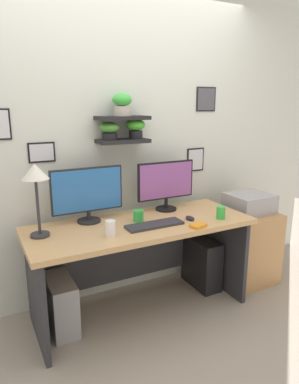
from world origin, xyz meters
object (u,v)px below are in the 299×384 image
coffee_mug (139,216)px  water_cup (111,228)px  computer_tower_left (61,304)px  keyboard (155,225)px  computer_tower_right (201,262)px  computer_mouse (190,218)px  printer (249,203)px  monitor_left (87,193)px  scissors_tray (198,226)px  monitor_right (166,184)px  drawer_cabinet (246,245)px  pen_cup (221,213)px  desk_lamp (36,179)px  desk (138,245)px

coffee_mug → water_cup: 0.36m
water_cup → computer_tower_left: water_cup is taller
keyboard → computer_tower_right: keyboard is taller
computer_mouse → printer: 0.77m
monitor_left → scissors_tray: bearing=-36.3°
monitor_right → computer_tower_right: monitor_right is taller
drawer_cabinet → computer_tower_left: size_ratio=1.67×
pen_cup → desk_lamp: bearing=168.6°
desk → pen_cup: bearing=-22.7°
desk_lamp → computer_tower_right: size_ratio=1.12×
pen_cup → computer_tower_left: size_ratio=0.25×
keyboard → water_cup: water_cup is taller
coffee_mug → drawer_cabinet: size_ratio=0.14×
monitor_right → drawer_cabinet: size_ratio=0.78×
desk_lamp → water_cup: bearing=-26.6°
keyboard → coffee_mug: size_ratio=4.89×
coffee_mug → computer_tower_left: (-0.63, 0.02, -0.60)m
desk_lamp → printer: desk_lamp is taller
monitor_right → drawer_cabinet: bearing=-13.4°
desk → scissors_tray: 0.52m
computer_tower_right → computer_mouse: bearing=-142.5°
keyboard → desk_lamp: bearing=167.1°
printer → keyboard: bearing=-172.5°
scissors_tray → computer_tower_right: size_ratio=0.27×
water_cup → computer_tower_right: bearing=14.8°
coffee_mug → desk_lamp: bearing=177.7°
monitor_right → computer_tower_left: monitor_right is taller
keyboard → computer_tower_right: size_ratio=0.98×
monitor_left → printer: size_ratio=1.46×
computer_mouse → desk_lamp: (-1.11, 0.19, 0.39)m
pen_cup → water_cup: size_ratio=0.91×
water_cup → printer: bearing=7.0°
keyboard → computer_mouse: computer_mouse is taller
keyboard → pen_cup: size_ratio=4.40×
coffee_mug → scissors_tray: bearing=-44.5°
monitor_left → water_cup: size_ratio=5.05×
pen_cup → coffee_mug: bearing=158.2°
computer_tower_right → monitor_right: bearing=162.3°
desk → keyboard: 0.28m
computer_mouse → monitor_right: bearing=95.1°
computer_mouse → computer_tower_right: size_ratio=0.20×
scissors_tray → water_cup: (-0.64, 0.14, 0.04)m
computer_mouse → scissors_tray: 0.17m
desk → monitor_left: (-0.34, 0.16, 0.43)m
water_cup → computer_tower_right: 1.16m
pen_cup → monitor_right: bearing=122.5°
scissors_tray → water_cup: 0.65m
scissors_tray → desk_lamp: bearing=161.7°
scissors_tray → desk: bearing=134.8°
monitor_left → computer_tower_right: monitor_left is taller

